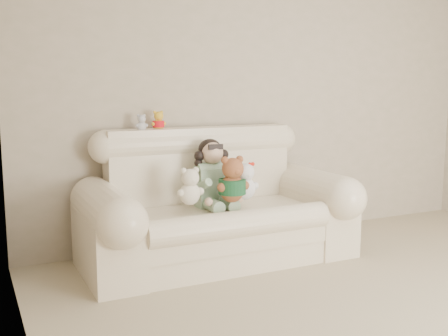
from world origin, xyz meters
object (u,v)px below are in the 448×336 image
(white_cat, at_px, (245,177))
(cream_teddy, at_px, (190,183))
(seated_child, at_px, (212,172))
(brown_teddy, at_px, (232,175))
(sofa, at_px, (218,196))

(white_cat, bearing_deg, cream_teddy, -171.62)
(seated_child, relative_size, brown_teddy, 1.33)
(sofa, relative_size, seated_child, 3.87)
(white_cat, xyz_separation_m, cream_teddy, (-0.44, 0.02, -0.01))
(sofa, height_order, brown_teddy, sofa)
(sofa, xyz_separation_m, brown_teddy, (0.04, -0.17, 0.19))
(sofa, relative_size, cream_teddy, 6.46)
(sofa, height_order, seated_child, sofa)
(brown_teddy, relative_size, white_cat, 1.19)
(seated_child, bearing_deg, white_cat, -51.96)
(sofa, relative_size, brown_teddy, 5.14)
(brown_teddy, height_order, cream_teddy, brown_teddy)
(seated_child, relative_size, white_cat, 1.58)
(seated_child, distance_m, brown_teddy, 0.25)
(sofa, distance_m, seated_child, 0.19)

